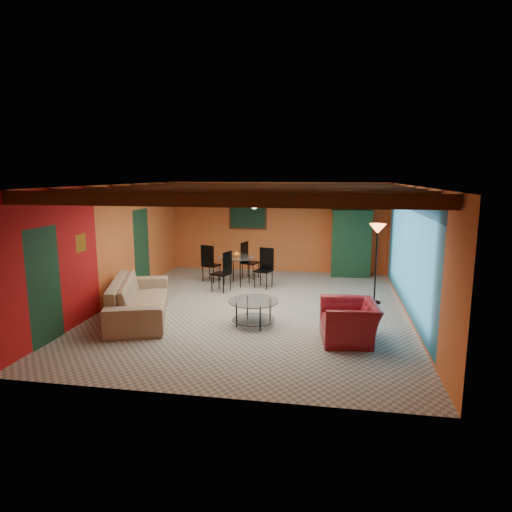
% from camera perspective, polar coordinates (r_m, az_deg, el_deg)
% --- Properties ---
extents(room, '(6.52, 8.01, 2.71)m').
position_cam_1_polar(room, '(9.58, -0.09, 7.05)').
color(room, '#9C968B').
rests_on(room, ground).
extents(sofa, '(1.90, 2.94, 0.80)m').
position_cam_1_polar(sofa, '(9.55, -14.73, -5.25)').
color(sofa, '#8E755B').
rests_on(sofa, ground).
extents(armchair, '(1.07, 1.19, 0.71)m').
position_cam_1_polar(armchair, '(8.13, 11.88, -8.25)').
color(armchair, maroon).
rests_on(armchair, ground).
extents(coffee_table, '(1.21, 1.21, 0.51)m').
position_cam_1_polar(coffee_table, '(8.79, -0.32, -7.26)').
color(coffee_table, white).
rests_on(coffee_table, ground).
extents(dining_table, '(2.51, 2.51, 1.04)m').
position_cam_1_polar(dining_table, '(11.92, -2.51, -1.21)').
color(dining_table, silver).
rests_on(dining_table, ground).
extents(armoire, '(1.09, 0.58, 1.87)m').
position_cam_1_polar(armoire, '(13.17, 12.10, 1.51)').
color(armoire, maroon).
rests_on(armoire, ground).
extents(floor_lamp, '(0.48, 0.48, 1.84)m').
position_cam_1_polar(floor_lamp, '(10.48, 15.13, -0.96)').
color(floor_lamp, black).
rests_on(floor_lamp, ground).
extents(ceiling_fan, '(1.50, 1.50, 0.44)m').
position_cam_1_polar(ceiling_fan, '(9.47, -0.21, 7.00)').
color(ceiling_fan, '#472614').
rests_on(ceiling_fan, ceiling).
extents(painting, '(1.05, 0.03, 0.65)m').
position_cam_1_polar(painting, '(13.57, -1.07, 5.03)').
color(painting, black).
rests_on(painting, wall_back).
extents(potted_plant, '(0.48, 0.44, 0.47)m').
position_cam_1_polar(potted_plant, '(13.05, 12.29, 6.60)').
color(potted_plant, '#26661E').
rests_on(potted_plant, armoire).
extents(vase, '(0.20, 0.20, 0.18)m').
position_cam_1_polar(vase, '(11.81, -2.53, 1.69)').
color(vase, orange).
rests_on(vase, dining_table).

